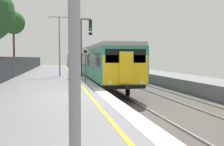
{
  "coord_description": "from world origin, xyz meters",
  "views": [
    {
      "loc": [
        -1.75,
        -12.42,
        1.72
      ],
      "look_at": [
        1.73,
        5.39,
        0.72
      ],
      "focal_mm": 44.72,
      "sensor_mm": 36.0,
      "label": 1
    }
  ],
  "objects_px": {
    "speed_limit_sign": "(85,60)",
    "background_tree_centre": "(13,24)",
    "commuter_train_at_platform": "(82,60)",
    "signal_gantry": "(84,41)",
    "platform_lamp_mid": "(59,41)"
  },
  "relations": [
    {
      "from": "speed_limit_sign",
      "to": "background_tree_centre",
      "type": "height_order",
      "value": "background_tree_centre"
    },
    {
      "from": "speed_limit_sign",
      "to": "background_tree_centre",
      "type": "relative_size",
      "value": 0.3
    },
    {
      "from": "speed_limit_sign",
      "to": "commuter_train_at_platform",
      "type": "bearing_deg",
      "value": 85.8
    },
    {
      "from": "speed_limit_sign",
      "to": "signal_gantry",
      "type": "bearing_deg",
      "value": 85.7
    },
    {
      "from": "signal_gantry",
      "to": "background_tree_centre",
      "type": "relative_size",
      "value": 0.64
    },
    {
      "from": "commuter_train_at_platform",
      "to": "platform_lamp_mid",
      "type": "xyz_separation_m",
      "value": [
        -3.66,
        -19.51,
        2.0
      ]
    },
    {
      "from": "platform_lamp_mid",
      "to": "speed_limit_sign",
      "type": "bearing_deg",
      "value": -72.11
    },
    {
      "from": "signal_gantry",
      "to": "platform_lamp_mid",
      "type": "height_order",
      "value": "platform_lamp_mid"
    },
    {
      "from": "commuter_train_at_platform",
      "to": "signal_gantry",
      "type": "relative_size",
      "value": 11.56
    },
    {
      "from": "commuter_train_at_platform",
      "to": "signal_gantry",
      "type": "xyz_separation_m",
      "value": [
        -1.48,
        -20.29,
        2.0
      ]
    },
    {
      "from": "platform_lamp_mid",
      "to": "background_tree_centre",
      "type": "height_order",
      "value": "background_tree_centre"
    },
    {
      "from": "commuter_train_at_platform",
      "to": "background_tree_centre",
      "type": "bearing_deg",
      "value": -154.84
    },
    {
      "from": "speed_limit_sign",
      "to": "platform_lamp_mid",
      "type": "distance_m",
      "value": 6.14
    },
    {
      "from": "signal_gantry",
      "to": "platform_lamp_mid",
      "type": "distance_m",
      "value": 2.31
    },
    {
      "from": "signal_gantry",
      "to": "platform_lamp_mid",
      "type": "relative_size",
      "value": 0.95
    }
  ]
}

